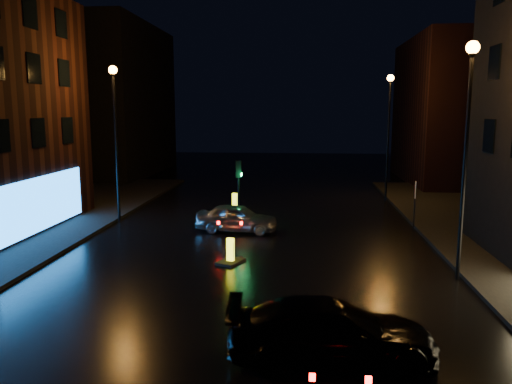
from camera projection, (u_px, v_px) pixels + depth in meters
The scene contains 12 objects.
ground at pixel (217, 347), 12.89m from camera, with size 120.00×120.00×0.00m, color black.
building_far_left at pixel (113, 101), 47.62m from camera, with size 8.00×16.00×14.00m, color black.
building_far_right at pixel (456, 111), 42.00m from camera, with size 8.00×14.00×12.00m, color black.
street_lamp_lfar at pixel (115, 120), 26.47m from camera, with size 0.44×0.44×8.37m.
street_lamp_rnear at pixel (468, 125), 17.18m from camera, with size 0.44×0.44×8.37m.
street_lamp_rfar at pixel (389, 118), 32.90m from camera, with size 0.44×0.44×8.37m.
traffic_signal at pixel (239, 215), 26.68m from camera, with size 1.40×2.40×3.45m.
silver_hatchback at pixel (237, 218), 25.15m from camera, with size 1.64×4.09×1.39m, color #B0B2B8.
dark_sedan at pixel (332, 332), 12.12m from camera, with size 2.07×5.09×1.48m, color black.
bollard_near at pixel (230, 257), 20.01m from camera, with size 1.19×1.38×1.02m.
bollard_far at pixel (235, 207), 30.57m from camera, with size 1.14×1.40×1.06m.
road_sign_right at pixel (415, 194), 25.38m from camera, with size 0.18×0.60×2.48m.
Camera 1 is at (2.13, -11.93, 6.05)m, focal length 35.00 mm.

